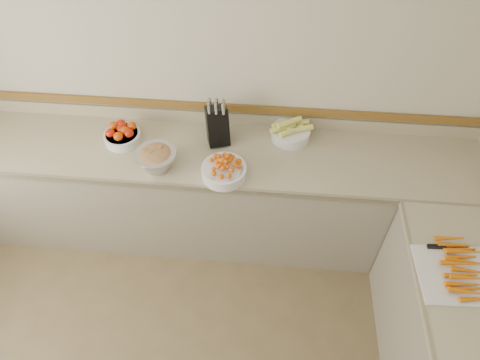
# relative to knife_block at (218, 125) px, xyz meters

# --- Properties ---
(back_wall) EXTENTS (4.00, 0.00, 4.00)m
(back_wall) POSITION_rel_knife_block_xyz_m (-0.15, 0.20, 0.26)
(back_wall) COLOR #C0B89E
(back_wall) RESTS_ON ground_plane
(counter_back) EXTENTS (4.00, 0.65, 1.08)m
(counter_back) POSITION_rel_knife_block_xyz_m (-0.15, -0.12, -0.59)
(counter_back) COLOR tan
(counter_back) RESTS_ON ground_plane
(knife_block) EXTENTS (0.19, 0.21, 0.36)m
(knife_block) POSITION_rel_knife_block_xyz_m (0.00, 0.00, 0.00)
(knife_block) COLOR black
(knife_block) RESTS_ON counter_back
(tomato_bowl) EXTENTS (0.26, 0.26, 0.13)m
(tomato_bowl) POSITION_rel_knife_block_xyz_m (-0.67, -0.06, -0.09)
(tomato_bowl) COLOR silver
(tomato_bowl) RESTS_ON counter_back
(cherry_tomato_bowl) EXTENTS (0.29, 0.29, 0.16)m
(cherry_tomato_bowl) POSITION_rel_knife_block_xyz_m (0.08, -0.33, -0.09)
(cherry_tomato_bowl) COLOR silver
(cherry_tomato_bowl) RESTS_ON counter_back
(corn_bowl) EXTENTS (0.30, 0.28, 0.16)m
(corn_bowl) POSITION_rel_knife_block_xyz_m (0.51, 0.08, -0.09)
(corn_bowl) COLOR silver
(corn_bowl) RESTS_ON counter_back
(rhubarb_bowl) EXTENTS (0.28, 0.28, 0.16)m
(rhubarb_bowl) POSITION_rel_knife_block_xyz_m (-0.37, -0.29, -0.06)
(rhubarb_bowl) COLOR #B2B2BA
(rhubarb_bowl) RESTS_ON counter_back
(cutting_board) EXTENTS (0.48, 0.42, 0.07)m
(cutting_board) POSITION_rel_knife_block_xyz_m (1.44, -0.93, -0.12)
(cutting_board) COLOR silver
(cutting_board) RESTS_ON counter_right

